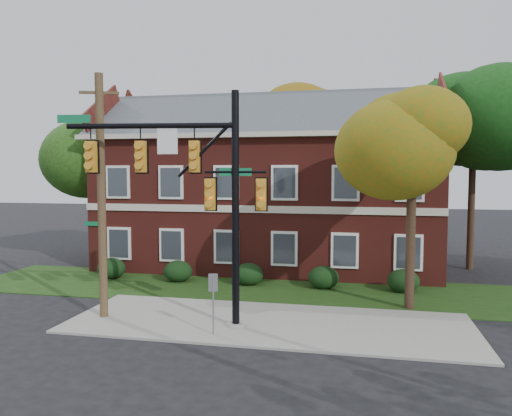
% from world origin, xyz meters
% --- Properties ---
extents(ground, '(120.00, 120.00, 0.00)m').
position_xyz_m(ground, '(0.00, 0.00, 0.00)').
color(ground, black).
rests_on(ground, ground).
extents(sidewalk, '(14.00, 5.00, 0.08)m').
position_xyz_m(sidewalk, '(0.00, 1.00, 0.04)').
color(sidewalk, gray).
rests_on(sidewalk, ground).
extents(grass_strip, '(30.00, 6.00, 0.04)m').
position_xyz_m(grass_strip, '(0.00, 6.00, 0.02)').
color(grass_strip, '#193811').
rests_on(grass_strip, ground).
extents(apartment_building, '(18.80, 8.80, 9.74)m').
position_xyz_m(apartment_building, '(-2.00, 11.95, 4.99)').
color(apartment_building, maroon).
rests_on(apartment_building, ground).
extents(hedge_far_left, '(1.40, 1.26, 1.05)m').
position_xyz_m(hedge_far_left, '(-9.00, 6.70, 0.53)').
color(hedge_far_left, black).
rests_on(hedge_far_left, ground).
extents(hedge_left, '(1.40, 1.26, 1.05)m').
position_xyz_m(hedge_left, '(-5.50, 6.70, 0.53)').
color(hedge_left, black).
rests_on(hedge_left, ground).
extents(hedge_center, '(1.40, 1.26, 1.05)m').
position_xyz_m(hedge_center, '(-2.00, 6.70, 0.53)').
color(hedge_center, black).
rests_on(hedge_center, ground).
extents(hedge_right, '(1.40, 1.26, 1.05)m').
position_xyz_m(hedge_right, '(1.50, 6.70, 0.53)').
color(hedge_right, black).
rests_on(hedge_right, ground).
extents(hedge_far_right, '(1.40, 1.26, 1.05)m').
position_xyz_m(hedge_far_right, '(5.00, 6.70, 0.53)').
color(hedge_far_right, black).
rests_on(hedge_far_right, ground).
extents(tree_near_right, '(4.50, 4.25, 8.58)m').
position_xyz_m(tree_near_right, '(5.22, 3.87, 6.67)').
color(tree_near_right, black).
rests_on(tree_near_right, ground).
extents(tree_left_rear, '(5.40, 5.10, 8.88)m').
position_xyz_m(tree_left_rear, '(-11.73, 10.84, 6.68)').
color(tree_left_rear, black).
rests_on(tree_left_rear, ground).
extents(tree_right_rear, '(6.30, 5.95, 10.62)m').
position_xyz_m(tree_right_rear, '(9.31, 12.81, 8.12)').
color(tree_right_rear, black).
rests_on(tree_right_rear, ground).
extents(tree_far_rear, '(6.84, 6.46, 11.52)m').
position_xyz_m(tree_far_rear, '(-0.66, 19.79, 8.84)').
color(tree_far_rear, black).
rests_on(tree_far_rear, ground).
extents(traffic_signal, '(7.13, 1.21, 8.00)m').
position_xyz_m(traffic_signal, '(-2.42, 0.11, 4.97)').
color(traffic_signal, gray).
rests_on(traffic_signal, ground).
extents(utility_pole, '(1.31, 0.59, 8.79)m').
position_xyz_m(utility_pole, '(-5.98, 0.46, 4.46)').
color(utility_pole, '#4B3A23').
rests_on(utility_pole, ground).
extents(sign_post, '(0.30, 0.10, 2.06)m').
position_xyz_m(sign_post, '(-1.50, -0.68, 1.40)').
color(sign_post, slate).
rests_on(sign_post, ground).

